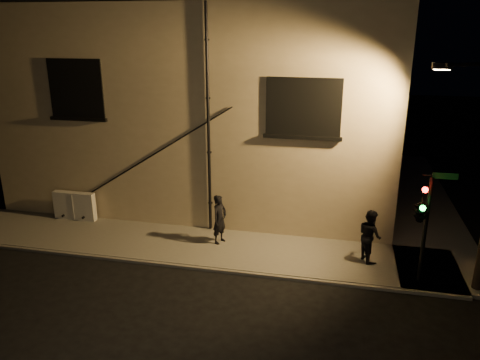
% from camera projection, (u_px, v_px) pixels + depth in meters
% --- Properties ---
extents(ground, '(90.00, 90.00, 0.00)m').
position_uv_depth(ground, '(239.00, 273.00, 15.19)').
color(ground, black).
extents(sidewalk, '(21.00, 16.00, 0.12)m').
position_uv_depth(sidewalk, '(292.00, 222.00, 18.99)').
color(sidewalk, '#625E58').
rests_on(sidewalk, ground).
extents(building, '(16.20, 12.23, 8.80)m').
position_uv_depth(building, '(219.00, 96.00, 22.77)').
color(building, tan).
rests_on(building, ground).
extents(utility_cabinet, '(1.76, 0.30, 1.16)m').
position_uv_depth(utility_cabinet, '(75.00, 206.00, 19.00)').
color(utility_cabinet, beige).
rests_on(utility_cabinet, sidewalk).
extents(pedestrian_a, '(0.66, 0.78, 1.81)m').
position_uv_depth(pedestrian_a, '(220.00, 219.00, 16.83)').
color(pedestrian_a, black).
rests_on(pedestrian_a, sidewalk).
extents(pedestrian_b, '(1.00, 1.08, 1.79)m').
position_uv_depth(pedestrian_b, '(370.00, 235.00, 15.55)').
color(pedestrian_b, black).
rests_on(pedestrian_b, sidewalk).
extents(traffic_signal, '(1.26, 2.07, 3.51)m').
position_uv_depth(traffic_signal, '(421.00, 210.00, 13.77)').
color(traffic_signal, black).
rests_on(traffic_signal, sidewalk).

